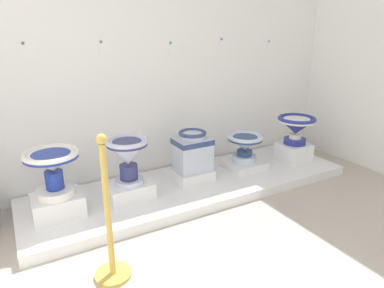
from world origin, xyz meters
TOP-DOWN VIEW (x-y plane):
  - wall_back at (2.01, 2.99)m, footprint 4.22×0.06m
  - display_platform at (2.01, 2.47)m, footprint 3.22×0.94m
  - plinth_block_rightmost at (0.73, 2.45)m, footprint 0.39×0.31m
  - antique_toilet_rightmost at (0.73, 2.45)m, footprint 0.42×0.42m
  - plinth_block_leftmost at (1.34, 2.45)m, footprint 0.39×0.28m
  - antique_toilet_leftmost at (1.34, 2.45)m, footprint 0.37×0.37m
  - plinth_block_squat_floral at (2.01, 2.52)m, footprint 0.36×0.30m
  - antique_toilet_squat_floral at (2.01, 2.52)m, footprint 0.34×0.27m
  - plinth_block_slender_white at (2.66, 2.53)m, footprint 0.40×0.38m
  - antique_toilet_slender_white at (2.66, 2.53)m, footprint 0.39×0.39m
  - plinth_block_central_ornate at (3.30, 2.44)m, footprint 0.32×0.31m
  - antique_toilet_central_ornate at (3.30, 2.44)m, footprint 0.42×0.42m
  - info_placard_first at (0.73, 2.96)m, footprint 0.13×0.01m
  - info_placard_second at (1.36, 2.96)m, footprint 0.12×0.01m
  - info_placard_third at (2.03, 2.96)m, footprint 0.09×0.01m
  - info_placard_fourth at (2.65, 2.96)m, footprint 0.13×0.01m
  - info_placard_fifth at (3.31, 2.96)m, footprint 0.10×0.01m
  - stanchion_post_near_left at (0.93, 1.64)m, footprint 0.23×0.23m

SIDE VIEW (x-z plane):
  - display_platform at x=2.01m, z-range 0.00..0.09m
  - plinth_block_slender_white at x=2.66m, z-range 0.09..0.16m
  - plinth_block_squat_floral at x=2.01m, z-range 0.09..0.20m
  - plinth_block_leftmost at x=1.34m, z-range 0.09..0.23m
  - plinth_block_rightmost at x=0.73m, z-range 0.09..0.27m
  - plinth_block_central_ornate at x=3.30m, z-range 0.09..0.29m
  - stanchion_post_near_left at x=0.93m, z-range -0.18..0.79m
  - antique_toilet_slender_white at x=2.66m, z-range 0.21..0.51m
  - antique_toilet_squat_floral at x=2.01m, z-range 0.21..0.61m
  - antique_toilet_central_ornate at x=3.30m, z-range 0.34..0.65m
  - antique_toilet_leftmost at x=1.34m, z-range 0.30..0.72m
  - antique_toilet_rightmost at x=0.73m, z-range 0.34..0.71m
  - info_placard_third at x=2.03m, z-range 1.28..1.42m
  - info_placard_fifth at x=3.31m, z-range 1.30..1.41m
  - info_placard_second at x=1.36m, z-range 1.30..1.44m
  - info_placard_first at x=0.73m, z-range 1.30..1.44m
  - info_placard_fourth at x=2.65m, z-range 1.32..1.45m
  - wall_back at x=2.01m, z-range 0.00..2.93m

